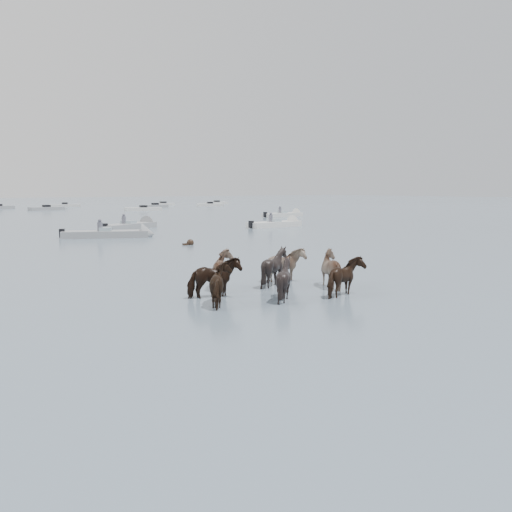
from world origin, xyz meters
TOP-DOWN VIEW (x-y plane):
  - ground at (0.00, 0.00)m, footprint 400.00×400.00m
  - pony_herd at (-0.54, 0.89)m, footprint 5.99×4.72m
  - swimming_pony at (4.68, 15.44)m, footprint 0.72×0.44m
  - motorboat_b at (3.17, 22.86)m, footprint 6.34×4.21m
  - motorboat_c at (7.67, 30.02)m, footprint 6.31×4.30m
  - motorboat_d at (19.15, 24.13)m, footprint 5.96×1.81m
  - motorboat_e at (30.78, 36.82)m, footprint 5.91×1.67m

SIDE VIEW (x-z plane):
  - ground at x=0.00m, z-range 0.00..0.00m
  - swimming_pony at x=4.68m, z-range -0.12..0.32m
  - motorboat_b at x=3.17m, z-range -0.74..1.18m
  - motorboat_c at x=7.67m, z-range -0.74..1.18m
  - motorboat_d at x=19.15m, z-range -0.74..1.18m
  - motorboat_e at x=30.78m, z-range -0.74..1.18m
  - pony_herd at x=-0.54m, z-range -0.15..1.32m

